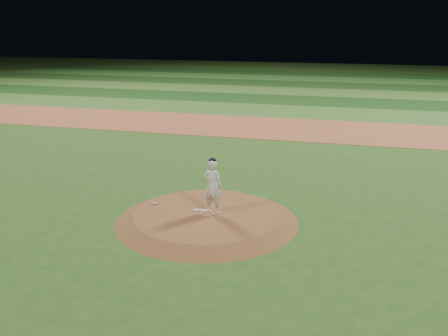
% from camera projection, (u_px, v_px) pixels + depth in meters
% --- Properties ---
extents(ground, '(120.00, 120.00, 0.00)m').
position_uv_depth(ground, '(207.00, 221.00, 15.04)').
color(ground, '#2D551B').
rests_on(ground, ground).
extents(infield_dirt_band, '(70.00, 6.00, 0.02)m').
position_uv_depth(infield_dirt_band, '(279.00, 128.00, 28.00)').
color(infield_dirt_band, '#A25532').
rests_on(infield_dirt_band, ground).
extents(outfield_stripe_0, '(70.00, 5.00, 0.02)m').
position_uv_depth(outfield_stripe_0, '(292.00, 112.00, 33.09)').
color(outfield_stripe_0, '#3B6826').
rests_on(outfield_stripe_0, ground).
extents(outfield_stripe_1, '(70.00, 5.00, 0.02)m').
position_uv_depth(outfield_stripe_1, '(301.00, 100.00, 37.72)').
color(outfield_stripe_1, '#194416').
rests_on(outfield_stripe_1, ground).
extents(outfield_stripe_2, '(70.00, 5.00, 0.02)m').
position_uv_depth(outfield_stripe_2, '(308.00, 92.00, 42.35)').
color(outfield_stripe_2, '#3F6F28').
rests_on(outfield_stripe_2, ground).
extents(outfield_stripe_3, '(70.00, 5.00, 0.02)m').
position_uv_depth(outfield_stripe_3, '(313.00, 85.00, 46.98)').
color(outfield_stripe_3, '#1D4516').
rests_on(outfield_stripe_3, ground).
extents(outfield_stripe_4, '(70.00, 5.00, 0.02)m').
position_uv_depth(outfield_stripe_4, '(318.00, 79.00, 51.61)').
color(outfield_stripe_4, '#347129').
rests_on(outfield_stripe_4, ground).
extents(outfield_stripe_5, '(70.00, 5.00, 0.02)m').
position_uv_depth(outfield_stripe_5, '(322.00, 74.00, 56.24)').
color(outfield_stripe_5, '#1B4C18').
rests_on(outfield_stripe_5, ground).
extents(pitchers_mound, '(5.50, 5.50, 0.25)m').
position_uv_depth(pitchers_mound, '(207.00, 217.00, 15.00)').
color(pitchers_mound, brown).
rests_on(pitchers_mound, ground).
extents(pitching_rubber, '(0.57, 0.17, 0.03)m').
position_uv_depth(pitching_rubber, '(202.00, 210.00, 15.16)').
color(pitching_rubber, silver).
rests_on(pitching_rubber, pitchers_mound).
extents(rosin_bag, '(0.14, 0.14, 0.07)m').
position_uv_depth(rosin_bag, '(155.00, 203.00, 15.69)').
color(rosin_bag, silver).
rests_on(rosin_bag, pitchers_mound).
extents(pitcher_on_mound, '(0.67, 0.50, 1.72)m').
position_uv_depth(pitcher_on_mound, '(213.00, 186.00, 14.78)').
color(pitcher_on_mound, white).
rests_on(pitcher_on_mound, pitchers_mound).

